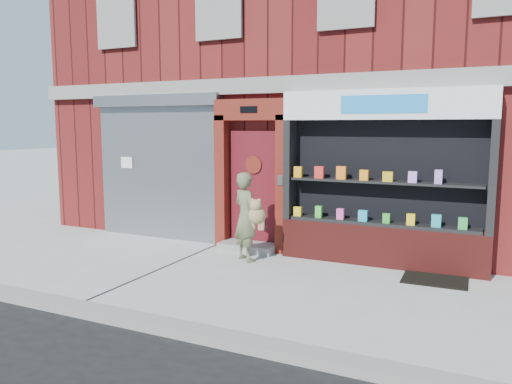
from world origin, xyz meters
The scene contains 8 objects.
ground centered at (0.00, 0.00, 0.00)m, with size 80.00×80.00×0.00m, color #9E9E99.
curb centered at (0.00, -2.15, 0.06)m, with size 60.00×0.30×0.12m, color gray.
building centered at (0.00, 5.99, 4.00)m, with size 12.00×8.16×8.00m.
shutter_bay centered at (-3.00, 1.93, 1.72)m, with size 3.10×0.30×3.04m.
red_door_bay centered at (-0.75, 1.86, 1.46)m, with size 1.52×0.58×2.90m.
pharmacy_bay centered at (1.75, 1.81, 1.37)m, with size 3.50×0.41×3.00m.
woman centered at (-0.46, 1.05, 0.80)m, with size 0.76×0.63×1.59m.
doormat centered at (2.71, 1.25, 0.01)m, with size 0.97×0.68×0.02m, color black.
Camera 1 is at (3.41, -6.74, 2.40)m, focal length 35.00 mm.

